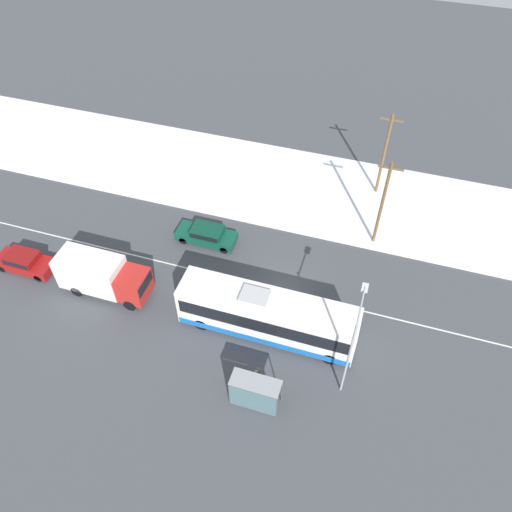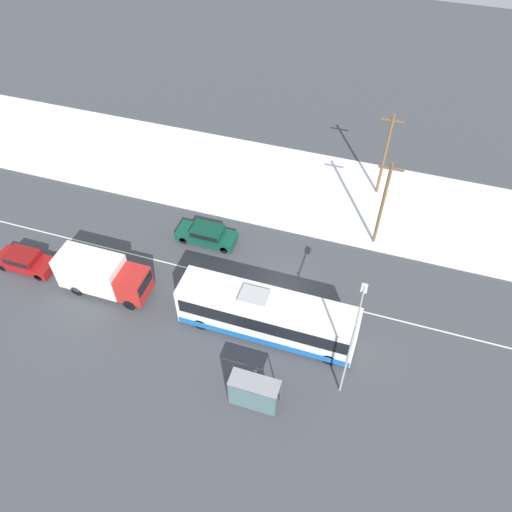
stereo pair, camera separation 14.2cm
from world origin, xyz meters
TOP-DOWN VIEW (x-y plane):
  - ground_plane at (0.00, 0.00)m, footprint 120.00×120.00m
  - snow_lot at (0.00, 11.61)m, footprint 80.00×11.00m
  - lane_marking_center at (0.00, 0.00)m, footprint 60.00×0.12m
  - city_bus at (0.02, -3.61)m, footprint 11.80×2.57m
  - box_truck at (-12.09, -3.72)m, footprint 6.51×2.30m
  - sedan_car at (-6.95, 3.15)m, footprint 4.72×1.80m
  - parked_car_near_truck at (-18.84, -3.65)m, footprint 4.44×1.80m
  - pedestrian_at_stop at (0.51, -7.60)m, footprint 0.56×0.25m
  - bus_shelter at (0.85, -9.06)m, footprint 2.97×1.20m
  - streetlamp at (5.62, -5.74)m, footprint 0.36×3.13m
  - utility_pole_roadside at (5.62, 7.08)m, footprint 1.80×0.24m
  - utility_pole_snowlot at (4.93, 13.25)m, footprint 1.80×0.24m

SIDE VIEW (x-z plane):
  - ground_plane at x=0.00m, z-range 0.00..0.00m
  - lane_marking_center at x=0.00m, z-range 0.00..0.00m
  - snow_lot at x=0.00m, z-range 0.00..0.12m
  - sedan_car at x=-6.95m, z-range 0.07..1.47m
  - parked_car_near_truck at x=-18.84m, z-range 0.07..1.54m
  - pedestrian_at_stop at x=0.51m, z-range 0.18..1.73m
  - bus_shelter at x=0.85m, z-range 0.48..2.88m
  - box_truck at x=-12.09m, z-range 0.15..3.21m
  - city_bus at x=0.02m, z-range -0.04..3.53m
  - utility_pole_roadside at x=5.62m, z-range 0.18..7.88m
  - utility_pole_snowlot at x=4.93m, z-range 0.18..7.88m
  - streetlamp at x=5.62m, z-range 1.02..7.96m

